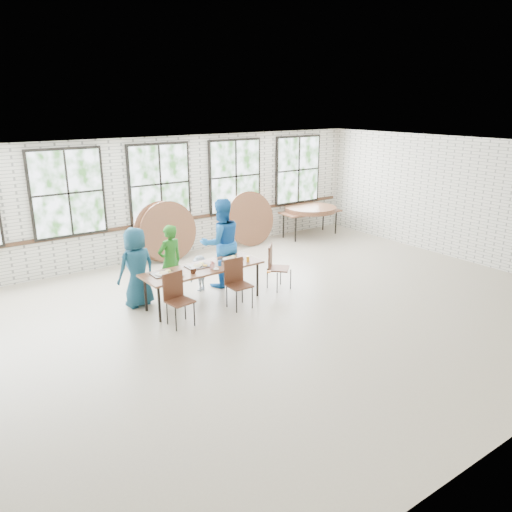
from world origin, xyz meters
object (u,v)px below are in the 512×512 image
(dining_table, at_px, (203,270))
(chair_near_left, at_px, (176,294))
(storage_table, at_px, (310,213))
(chair_near_right, at_px, (237,279))

(dining_table, distance_m, chair_near_left, 1.02)
(storage_table, bearing_deg, chair_near_left, -147.10)
(dining_table, height_order, chair_near_left, chair_near_left)
(chair_near_left, bearing_deg, chair_near_right, -7.13)
(dining_table, relative_size, chair_near_right, 2.55)
(dining_table, xyz_separation_m, chair_near_right, (0.44, -0.50, -0.13))
(dining_table, height_order, chair_near_right, chair_near_right)
(dining_table, relative_size, chair_near_left, 2.55)
(storage_table, bearing_deg, dining_table, -147.87)
(dining_table, height_order, storage_table, same)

